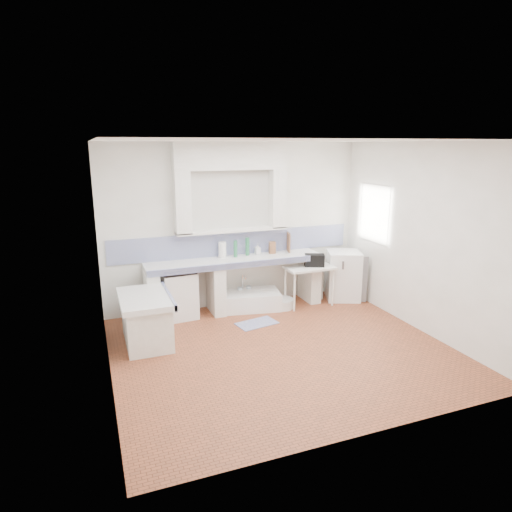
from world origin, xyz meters
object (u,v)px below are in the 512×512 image
object	(u,v)px
stove	(178,295)
fridge	(343,275)
sink	(247,301)
side_table	(309,286)

from	to	relation	value
stove	fridge	distance (m)	3.00
stove	fridge	size ratio (longest dim) A/B	0.86
sink	fridge	xyz separation A→B (m)	(1.81, -0.14, 0.31)
side_table	fridge	size ratio (longest dim) A/B	0.95
fridge	sink	bearing A→B (deg)	-162.59
side_table	fridge	xyz separation A→B (m)	(0.74, 0.09, 0.09)
stove	side_table	bearing A→B (deg)	-11.16
stove	sink	size ratio (longest dim) A/B	0.69
sink	fridge	bearing A→B (deg)	6.13
sink	side_table	world-z (taller)	side_table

